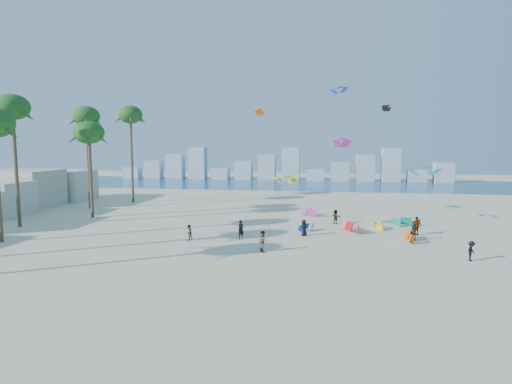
# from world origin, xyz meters

# --- Properties ---
(ground) EXTENTS (220.00, 220.00, 0.00)m
(ground) POSITION_xyz_m (0.00, 0.00, 0.00)
(ground) COLOR beige
(ground) RESTS_ON ground
(ocean) EXTENTS (220.00, 220.00, 0.00)m
(ocean) POSITION_xyz_m (0.00, 72.00, 0.01)
(ocean) COLOR navy
(ocean) RESTS_ON ground
(kitesurfer_near) EXTENTS (0.82, 0.83, 1.93)m
(kitesurfer_near) POSITION_xyz_m (1.85, 13.83, 0.97)
(kitesurfer_near) COLOR black
(kitesurfer_near) RESTS_ON ground
(kitesurfer_mid) EXTENTS (1.07, 1.13, 1.85)m
(kitesurfer_mid) POSITION_xyz_m (4.67, 9.45, 0.92)
(kitesurfer_mid) COLOR gray
(kitesurfer_mid) RESTS_ON ground
(kitesurfers_far) EXTENTS (25.87, 15.68, 1.91)m
(kitesurfers_far) POSITION_xyz_m (13.19, 16.61, 0.85)
(kitesurfers_far) COLOR black
(kitesurfers_far) RESTS_ON ground
(grounded_kites) EXTENTS (14.40, 16.52, 0.98)m
(grounded_kites) POSITION_xyz_m (14.01, 21.29, 0.46)
(grounded_kites) COLOR blue
(grounded_kites) RESTS_ON ground
(flying_kites) EXTENTS (30.49, 23.06, 17.08)m
(flying_kites) POSITION_xyz_m (14.90, 20.82, 10.30)
(flying_kites) COLOR yellow
(flying_kites) RESTS_ON ground
(palm_row) EXTENTS (8.71, 44.80, 15.41)m
(palm_row) POSITION_xyz_m (-21.42, 16.18, 11.98)
(palm_row) COLOR brown
(palm_row) RESTS_ON ground
(distant_skyline) EXTENTS (85.00, 3.00, 8.40)m
(distant_skyline) POSITION_xyz_m (-1.19, 82.00, 3.09)
(distant_skyline) COLOR #9EADBF
(distant_skyline) RESTS_ON ground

